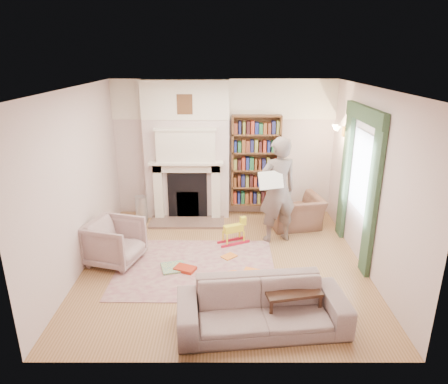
{
  "coord_description": "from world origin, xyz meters",
  "views": [
    {
      "loc": [
        0.0,
        -5.83,
        3.27
      ],
      "look_at": [
        0.0,
        0.25,
        1.15
      ],
      "focal_mm": 32.0,
      "sensor_mm": 36.0,
      "label": 1
    }
  ],
  "objects_px": {
    "armchair_left": "(115,242)",
    "rocking_horse": "(233,231)",
    "sofa": "(262,307)",
    "armchair_reading": "(295,212)",
    "man_reading": "(278,190)",
    "coffee_table": "(290,303)",
    "bookcase": "(256,161)",
    "paraffin_heater": "(142,209)"
  },
  "relations": [
    {
      "from": "armchair_left",
      "to": "rocking_horse",
      "type": "xyz_separation_m",
      "value": [
        1.95,
        0.68,
        -0.12
      ]
    },
    {
      "from": "sofa",
      "to": "rocking_horse",
      "type": "bearing_deg",
      "value": 91.4
    },
    {
      "from": "armchair_left",
      "to": "armchair_reading",
      "type": "bearing_deg",
      "value": -49.48
    },
    {
      "from": "armchair_left",
      "to": "man_reading",
      "type": "relative_size",
      "value": 0.41
    },
    {
      "from": "sofa",
      "to": "coffee_table",
      "type": "height_order",
      "value": "sofa"
    },
    {
      "from": "armchair_reading",
      "to": "coffee_table",
      "type": "xyz_separation_m",
      "value": [
        -0.55,
        -2.9,
        -0.09
      ]
    },
    {
      "from": "man_reading",
      "to": "bookcase",
      "type": "bearing_deg",
      "value": -94.51
    },
    {
      "from": "bookcase",
      "to": "coffee_table",
      "type": "distance_m",
      "value": 3.7
    },
    {
      "from": "armchair_reading",
      "to": "sofa",
      "type": "xyz_separation_m",
      "value": [
        -0.93,
        -3.1,
        -0.01
      ]
    },
    {
      "from": "armchair_left",
      "to": "man_reading",
      "type": "xyz_separation_m",
      "value": [
        2.73,
        0.83,
        0.6
      ]
    },
    {
      "from": "man_reading",
      "to": "rocking_horse",
      "type": "distance_m",
      "value": 1.08
    },
    {
      "from": "rocking_horse",
      "to": "paraffin_heater",
      "type": "bearing_deg",
      "value": 127.6
    },
    {
      "from": "coffee_table",
      "to": "bookcase",
      "type": "bearing_deg",
      "value": 81.77
    },
    {
      "from": "bookcase",
      "to": "armchair_reading",
      "type": "distance_m",
      "value": 1.32
    },
    {
      "from": "sofa",
      "to": "paraffin_heater",
      "type": "bearing_deg",
      "value": 116.88
    },
    {
      "from": "paraffin_heater",
      "to": "bookcase",
      "type": "bearing_deg",
      "value": 10.61
    },
    {
      "from": "rocking_horse",
      "to": "bookcase",
      "type": "bearing_deg",
      "value": 46.95
    },
    {
      "from": "armchair_reading",
      "to": "paraffin_heater",
      "type": "relative_size",
      "value": 1.77
    },
    {
      "from": "paraffin_heater",
      "to": "rocking_horse",
      "type": "bearing_deg",
      "value": -28.03
    },
    {
      "from": "bookcase",
      "to": "armchair_left",
      "type": "relative_size",
      "value": 2.3
    },
    {
      "from": "man_reading",
      "to": "paraffin_heater",
      "type": "xyz_separation_m",
      "value": [
        -2.63,
        0.83,
        -0.69
      ]
    },
    {
      "from": "armchair_left",
      "to": "paraffin_heater",
      "type": "distance_m",
      "value": 1.66
    },
    {
      "from": "man_reading",
      "to": "sofa",
      "type": "bearing_deg",
      "value": 61.21
    },
    {
      "from": "armchair_left",
      "to": "paraffin_heater",
      "type": "height_order",
      "value": "armchair_left"
    },
    {
      "from": "bookcase",
      "to": "man_reading",
      "type": "relative_size",
      "value": 0.96
    },
    {
      "from": "bookcase",
      "to": "paraffin_heater",
      "type": "xyz_separation_m",
      "value": [
        -2.33,
        -0.44,
        -0.9
      ]
    },
    {
      "from": "armchair_left",
      "to": "sofa",
      "type": "height_order",
      "value": "armchair_left"
    },
    {
      "from": "bookcase",
      "to": "coffee_table",
      "type": "relative_size",
      "value": 2.64
    },
    {
      "from": "armchair_left",
      "to": "bookcase",
      "type": "bearing_deg",
      "value": -32.93
    },
    {
      "from": "bookcase",
      "to": "coffee_table",
      "type": "xyz_separation_m",
      "value": [
        0.2,
        -3.57,
        -0.95
      ]
    },
    {
      "from": "sofa",
      "to": "rocking_horse",
      "type": "distance_m",
      "value": 2.37
    },
    {
      "from": "armchair_reading",
      "to": "coffee_table",
      "type": "relative_size",
      "value": 1.39
    },
    {
      "from": "paraffin_heater",
      "to": "rocking_horse",
      "type": "relative_size",
      "value": 0.99
    },
    {
      "from": "armchair_reading",
      "to": "man_reading",
      "type": "relative_size",
      "value": 0.5
    },
    {
      "from": "sofa",
      "to": "man_reading",
      "type": "relative_size",
      "value": 1.08
    },
    {
      "from": "rocking_horse",
      "to": "man_reading",
      "type": "bearing_deg",
      "value": -13.14
    },
    {
      "from": "coffee_table",
      "to": "paraffin_heater",
      "type": "height_order",
      "value": "paraffin_heater"
    },
    {
      "from": "armchair_reading",
      "to": "armchair_left",
      "type": "relative_size",
      "value": 1.22
    },
    {
      "from": "bookcase",
      "to": "sofa",
      "type": "distance_m",
      "value": 3.87
    },
    {
      "from": "armchair_reading",
      "to": "armchair_left",
      "type": "height_order",
      "value": "armchair_left"
    },
    {
      "from": "armchair_left",
      "to": "rocking_horse",
      "type": "distance_m",
      "value": 2.07
    },
    {
      "from": "armchair_left",
      "to": "coffee_table",
      "type": "distance_m",
      "value": 3.02
    }
  ]
}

